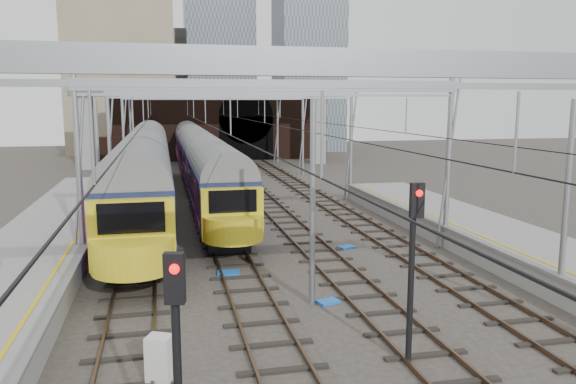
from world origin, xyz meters
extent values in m
plane|color=#38332D|center=(0.00, 0.00, 0.00)|extent=(160.00, 160.00, 0.00)
cube|color=slate|center=(-8.15, 2.50, 1.05)|extent=(0.35, 55.00, 0.12)
cube|color=gold|center=(-8.65, 2.50, 1.11)|extent=(0.12, 55.00, 0.01)
cube|color=#4C3828|center=(-6.72, 15.00, 0.09)|extent=(0.08, 80.00, 0.16)
cube|color=#4C3828|center=(-5.28, 15.00, 0.09)|extent=(0.08, 80.00, 0.16)
cube|color=black|center=(-6.00, 15.00, 0.01)|extent=(2.40, 80.00, 0.14)
cube|color=#4C3828|center=(-2.72, 15.00, 0.09)|extent=(0.08, 80.00, 0.16)
cube|color=#4C3828|center=(-1.28, 15.00, 0.09)|extent=(0.08, 80.00, 0.16)
cube|color=black|center=(-2.00, 15.00, 0.01)|extent=(2.40, 80.00, 0.14)
cube|color=#4C3828|center=(1.28, 15.00, 0.09)|extent=(0.08, 80.00, 0.16)
cube|color=#4C3828|center=(2.72, 15.00, 0.09)|extent=(0.08, 80.00, 0.16)
cube|color=black|center=(2.00, 15.00, 0.01)|extent=(2.40, 80.00, 0.14)
cube|color=#4C3828|center=(5.28, 15.00, 0.09)|extent=(0.08, 80.00, 0.16)
cube|color=#4C3828|center=(6.72, 15.00, 0.09)|extent=(0.08, 80.00, 0.16)
cube|color=black|center=(6.00, 15.00, 0.01)|extent=(2.40, 80.00, 0.14)
cube|color=gray|center=(0.00, -6.00, 7.60)|extent=(16.80, 0.28, 0.50)
cylinder|color=gray|center=(-8.20, 8.00, 4.00)|extent=(0.24, 0.24, 8.00)
cylinder|color=gray|center=(8.20, 8.00, 4.00)|extent=(0.24, 0.24, 8.00)
cube|color=gray|center=(0.00, 8.00, 7.60)|extent=(16.80, 0.28, 0.50)
cylinder|color=gray|center=(-8.20, 22.00, 4.00)|extent=(0.24, 0.24, 8.00)
cylinder|color=gray|center=(8.20, 22.00, 4.00)|extent=(0.24, 0.24, 8.00)
cube|color=gray|center=(0.00, 22.00, 7.60)|extent=(16.80, 0.28, 0.50)
cylinder|color=gray|center=(-8.20, 36.00, 4.00)|extent=(0.24, 0.24, 8.00)
cylinder|color=gray|center=(8.20, 36.00, 4.00)|extent=(0.24, 0.24, 8.00)
cube|color=gray|center=(0.00, 36.00, 7.60)|extent=(16.80, 0.28, 0.50)
cylinder|color=gray|center=(-8.20, 48.00, 4.00)|extent=(0.24, 0.24, 8.00)
cylinder|color=gray|center=(8.20, 48.00, 4.00)|extent=(0.24, 0.24, 8.00)
cube|color=gray|center=(0.00, 48.00, 7.60)|extent=(16.80, 0.28, 0.50)
cube|color=black|center=(-6.00, 15.00, 5.50)|extent=(0.03, 80.00, 0.03)
cube|color=black|center=(-2.00, 15.00, 5.50)|extent=(0.03, 80.00, 0.03)
cube|color=black|center=(2.00, 15.00, 5.50)|extent=(0.03, 80.00, 0.03)
cube|color=black|center=(6.00, 15.00, 5.50)|extent=(0.03, 80.00, 0.03)
cube|color=black|center=(2.00, 52.00, 4.50)|extent=(26.00, 2.00, 9.00)
cube|color=black|center=(5.00, 50.98, 2.60)|extent=(6.50, 0.10, 5.20)
cylinder|color=black|center=(5.00, 50.98, 5.20)|extent=(6.50, 0.10, 6.50)
cube|color=black|center=(-10.00, 51.00, 1.50)|extent=(6.00, 1.50, 3.00)
cube|color=gray|center=(-12.50, 46.00, 4.10)|extent=(1.20, 2.50, 8.20)
cube|color=gray|center=(12.50, 46.00, 4.10)|extent=(1.20, 2.50, 8.20)
cube|color=#57625B|center=(0.00, 46.00, 8.20)|extent=(28.00, 3.00, 1.40)
cube|color=gray|center=(0.00, 46.00, 9.10)|extent=(28.00, 3.00, 0.30)
cube|color=tan|center=(-10.00, 66.00, 11.00)|extent=(14.00, 12.00, 22.00)
cube|color=#4C5660|center=(4.00, 72.00, 16.00)|extent=(10.00, 10.00, 32.00)
cube|color=gray|center=(-2.00, 80.00, 9.00)|extent=(18.00, 14.00, 18.00)
cube|color=black|center=(-2.00, 39.89, 0.35)|extent=(2.15, 63.84, 0.70)
cube|color=#121C41|center=(-2.00, 39.89, 2.22)|extent=(2.74, 63.84, 2.45)
cylinder|color=slate|center=(-2.00, 39.89, 3.45)|extent=(2.69, 63.34, 2.69)
cube|color=black|center=(-2.00, 39.89, 2.61)|extent=(2.76, 62.64, 0.73)
cube|color=#DA4492|center=(-2.00, 39.89, 1.54)|extent=(2.76, 62.84, 0.12)
cube|color=gold|center=(-2.00, 7.82, 2.12)|extent=(2.69, 0.60, 2.25)
cube|color=black|center=(-2.00, 7.65, 2.71)|extent=(2.06, 0.08, 0.98)
cube|color=black|center=(-6.00, 21.96, 0.35)|extent=(2.40, 35.33, 0.70)
cube|color=#121C41|center=(-6.00, 21.96, 2.36)|extent=(3.06, 35.33, 2.73)
cylinder|color=slate|center=(-6.00, 21.96, 3.73)|extent=(3.00, 34.83, 3.00)
cube|color=black|center=(-6.00, 21.96, 2.80)|extent=(3.08, 34.13, 0.82)
cube|color=#DA4492|center=(-6.00, 21.96, 1.60)|extent=(3.08, 34.33, 0.13)
cube|color=gold|center=(-6.00, 4.14, 2.26)|extent=(3.00, 0.60, 2.53)
cube|color=black|center=(-6.00, 3.97, 2.91)|extent=(2.29, 0.08, 1.09)
cube|color=black|center=(-4.74, -7.17, 4.15)|extent=(0.35, 0.25, 0.83)
sphere|color=red|center=(-4.74, -7.29, 4.33)|extent=(0.17, 0.17, 0.17)
cylinder|color=black|center=(1.34, -2.90, 2.38)|extent=(0.16, 0.16, 4.76)
cube|color=black|center=(1.34, -3.08, 4.46)|extent=(0.36, 0.21, 0.89)
sphere|color=red|center=(1.34, -3.20, 4.66)|extent=(0.18, 0.18, 0.18)
cube|color=silver|center=(-5.09, -2.49, 0.61)|extent=(0.76, 0.71, 1.22)
cube|color=blue|center=(0.59, 1.99, 0.04)|extent=(0.87, 0.72, 0.09)
cube|color=blue|center=(-2.42, 6.05, 0.05)|extent=(0.94, 0.71, 0.10)
cube|color=blue|center=(3.58, 8.94, 0.04)|extent=(0.91, 0.78, 0.09)
camera|label=1|loc=(-4.85, -15.88, 6.89)|focal=35.00mm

